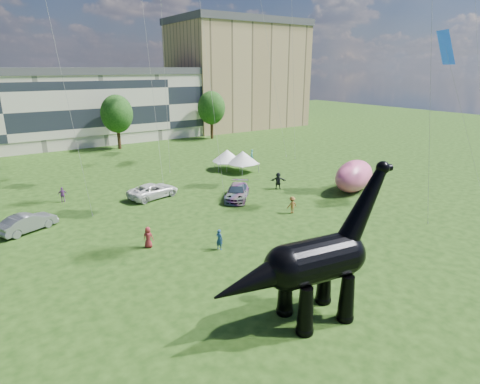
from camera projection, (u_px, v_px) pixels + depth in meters
ground at (291, 324)px, 21.50m from camera, size 220.00×220.00×0.00m
terrace_row at (0, 114)px, 64.45m from camera, size 78.00×11.00×12.00m
apartment_block at (238, 77)px, 90.98m from camera, size 28.00×18.00×22.00m
tree_mid_right at (117, 111)px, 65.80m from camera, size 5.20×5.20×9.44m
tree_far_right at (211, 105)px, 75.42m from camera, size 5.20×5.20×9.44m
dinosaur_sculpture at (310, 264)px, 21.01m from camera, size 10.74×3.46×8.74m
car_grey at (27, 222)px, 33.46m from camera, size 4.95×3.41×1.55m
car_white at (153, 191)px, 42.13m from camera, size 5.88×3.66×1.52m
car_dark at (237, 192)px, 41.61m from camera, size 5.08×5.37×1.53m
gazebo_near at (243, 157)px, 52.00m from camera, size 4.60×4.60×2.80m
gazebo_far at (227, 156)px, 53.30m from camera, size 5.03×5.03×2.71m
inflatable_pink at (354, 176)px, 44.16m from camera, size 7.55×5.52×3.40m
visitors at (186, 217)px, 34.48m from camera, size 47.38×40.90×1.90m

